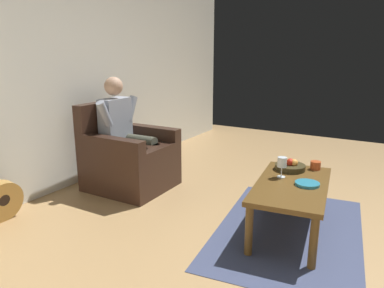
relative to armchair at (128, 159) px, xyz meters
The scene contains 11 objects.
ground_plane 2.48m from the armchair, 86.95° to the left, with size 7.61×7.61×0.00m, color #9F7C4E.
wall_back 1.15m from the armchair, 78.28° to the right, with size 6.74×0.06×2.56m, color silver.
rug 1.90m from the armchair, 85.90° to the left, with size 1.77×1.16×0.01m, color #39415F.
armchair is the anchor object (origin of this frame).
person_seated 0.33m from the armchair, 89.37° to the right, with size 0.63×0.61×1.23m.
coffee_table 1.88m from the armchair, 85.90° to the left, with size 1.14×0.69×0.44m.
guitar 1.32m from the armchair, 18.83° to the right, with size 0.38×0.20×0.97m.
wine_glass_near 1.77m from the armchair, 88.78° to the left, with size 0.08×0.08×0.18m.
fruit_bowl 1.78m from the armchair, 96.46° to the left, with size 0.27×0.27×0.11m.
decorative_dish 2.00m from the armchair, 86.58° to the left, with size 0.20×0.20×0.02m, color teal.
candle_jar 1.99m from the armchair, 99.70° to the left, with size 0.09×0.09×0.08m, color #AE4721.
Camera 1 is at (2.83, 0.12, 1.49)m, focal length 33.65 mm.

